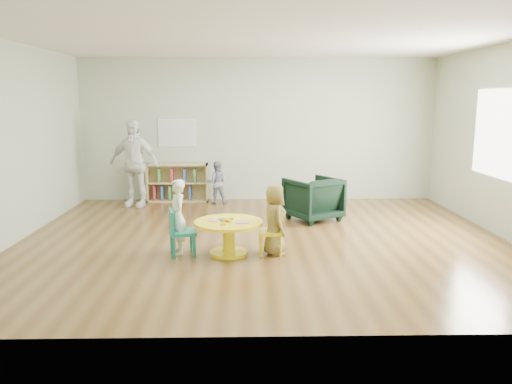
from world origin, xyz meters
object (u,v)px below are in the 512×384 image
at_px(activity_table, 229,231).
at_px(toddler, 217,182).
at_px(armchair, 313,199).
at_px(adult_caretaker, 134,163).
at_px(kid_chair_right, 274,231).
at_px(bookshelf, 177,183).
at_px(kid_chair_left, 179,231).
at_px(child_left, 178,217).
at_px(child_right, 275,220).

bearing_deg(activity_table, toddler, 95.89).
relative_size(armchair, adult_caretaker, 0.48).
height_order(kid_chair_right, bookshelf, bookshelf).
xyz_separation_m(kid_chair_left, bookshelf, (-0.50, 3.57, 0.04)).
xyz_separation_m(bookshelf, armchair, (2.49, -1.66, -0.00)).
bearing_deg(child_left, bookshelf, 169.70).
height_order(bookshelf, adult_caretaker, adult_caretaker).
relative_size(armchair, child_left, 0.81).
bearing_deg(toddler, adult_caretaker, 4.40).
distance_m(activity_table, armchair, 2.32).
relative_size(kid_chair_left, bookshelf, 0.51).
distance_m(activity_table, toddler, 3.27).
distance_m(child_left, toddler, 3.21).
xyz_separation_m(armchair, child_right, (-0.76, -1.89, 0.10)).
bearing_deg(bookshelf, adult_caretaker, -146.03).
bearing_deg(toddler, child_right, 102.87).
distance_m(activity_table, bookshelf, 3.72).
height_order(activity_table, child_left, child_left).
xyz_separation_m(child_right, adult_caretaker, (-2.46, 3.06, 0.36)).
bearing_deg(adult_caretaker, bookshelf, 47.31).
xyz_separation_m(activity_table, toddler, (-0.34, 3.25, 0.11)).
bearing_deg(child_left, armchair, 113.96).
relative_size(toddler, adult_caretaker, 0.51).
relative_size(activity_table, kid_chair_right, 1.53).
bearing_deg(child_right, armchair, -35.54).
distance_m(kid_chair_right, toddler, 3.36).
height_order(activity_table, armchair, armchair).
bearing_deg(armchair, kid_chair_right, 37.07).
bearing_deg(kid_chair_right, kid_chair_left, 92.52).
bearing_deg(child_right, adult_caretaker, 25.12).
bearing_deg(kid_chair_left, toddler, 160.04).
bearing_deg(toddler, kid_chair_left, 81.63).
height_order(activity_table, kid_chair_left, kid_chair_left).
relative_size(bookshelf, toddler, 1.44).
height_order(bookshelf, toddler, toddler).
distance_m(kid_chair_left, child_left, 0.19).
bearing_deg(activity_table, adult_caretaker, 121.47).
distance_m(kid_chair_right, child_right, 0.15).
xyz_separation_m(kid_chair_right, child_left, (-1.25, 0.05, 0.18)).
relative_size(kid_chair_left, child_left, 0.62).
bearing_deg(adult_caretaker, toddler, 20.82).
relative_size(kid_chair_right, child_left, 0.59).
relative_size(activity_table, adult_caretaker, 0.54).
bearing_deg(adult_caretaker, activity_table, -45.19).
distance_m(kid_chair_left, kid_chair_right, 1.23).
xyz_separation_m(kid_chair_right, bookshelf, (-1.73, 3.52, 0.05)).
height_order(kid_chair_left, child_right, child_right).
bearing_deg(child_left, child_right, 68.69).
xyz_separation_m(bookshelf, child_right, (1.73, -3.55, 0.10)).
bearing_deg(kid_chair_right, armchair, -21.77).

